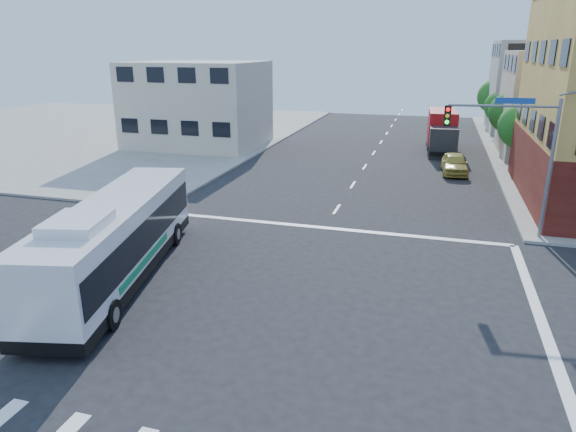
# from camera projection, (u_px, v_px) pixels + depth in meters

# --- Properties ---
(ground) EXTENTS (120.00, 120.00, 0.00)m
(ground) POSITION_uv_depth(u_px,v_px,m) (270.00, 310.00, 18.95)
(ground) COLOR black
(ground) RESTS_ON ground
(sidewalk_nw) EXTENTS (50.00, 50.00, 0.15)m
(sidewalk_nw) POSITION_uv_depth(u_px,v_px,m) (78.00, 130.00, 60.08)
(sidewalk_nw) COLOR gray
(sidewalk_nw) RESTS_ON ground
(building_east_far) EXTENTS (12.06, 10.06, 10.00)m
(building_east_far) POSITION_uv_depth(u_px,v_px,m) (549.00, 88.00, 56.73)
(building_east_far) COLOR gray
(building_east_far) RESTS_ON ground
(building_west) EXTENTS (12.06, 10.06, 8.00)m
(building_west) POSITION_uv_depth(u_px,v_px,m) (198.00, 105.00, 49.54)
(building_west) COLOR #C0B6A0
(building_west) RESTS_ON ground
(signal_mast_ne) EXTENTS (7.91, 1.13, 8.07)m
(signal_mast_ne) POSITION_uv_depth(u_px,v_px,m) (516.00, 140.00, 24.71)
(signal_mast_ne) COLOR slate
(signal_mast_ne) RESTS_ON ground
(street_tree_a) EXTENTS (3.60, 3.60, 5.53)m
(street_tree_a) POSITION_uv_depth(u_px,v_px,m) (524.00, 123.00, 40.20)
(street_tree_a) COLOR #331D12
(street_tree_a) RESTS_ON ground
(street_tree_b) EXTENTS (3.80, 3.80, 5.79)m
(street_tree_b) POSITION_uv_depth(u_px,v_px,m) (511.00, 110.00, 47.45)
(street_tree_b) COLOR #331D12
(street_tree_b) RESTS_ON ground
(street_tree_c) EXTENTS (3.40, 3.40, 5.29)m
(street_tree_c) POSITION_uv_depth(u_px,v_px,m) (502.00, 104.00, 54.84)
(street_tree_c) COLOR #331D12
(street_tree_c) RESTS_ON ground
(street_tree_d) EXTENTS (4.00, 4.00, 6.03)m
(street_tree_d) POSITION_uv_depth(u_px,v_px,m) (496.00, 94.00, 62.02)
(street_tree_d) COLOR #331D12
(street_tree_d) RESTS_ON ground
(transit_bus) EXTENTS (5.31, 12.82, 3.71)m
(transit_bus) POSITION_uv_depth(u_px,v_px,m) (117.00, 238.00, 20.99)
(transit_bus) COLOR black
(transit_bus) RESTS_ON ground
(box_truck) EXTENTS (2.77, 8.29, 3.69)m
(box_truck) POSITION_uv_depth(u_px,v_px,m) (442.00, 132.00, 47.42)
(box_truck) COLOR #25252A
(box_truck) RESTS_ON ground
(parked_car) EXTENTS (2.08, 4.67, 1.56)m
(parked_car) POSITION_uv_depth(u_px,v_px,m) (454.00, 164.00, 39.35)
(parked_car) COLOR gold
(parked_car) RESTS_ON ground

